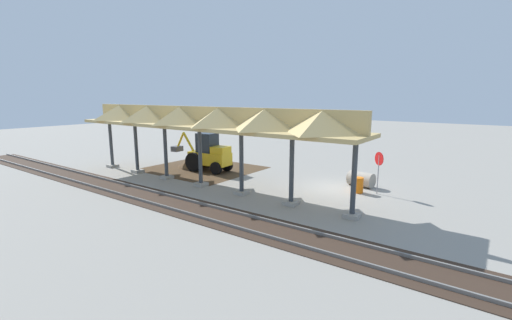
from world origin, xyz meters
TOP-DOWN VIEW (x-y plane):
  - ground_plane at (0.00, 0.00)m, footprint 120.00×120.00m
  - dirt_work_zone at (10.64, 0.53)m, footprint 8.03×7.00m
  - platform_canopy at (7.13, 4.25)m, footprint 20.58×3.20m
  - rail_tracks at (0.00, 7.72)m, footprint 60.00×2.58m
  - stop_sign at (-2.31, -0.36)m, footprint 0.62×0.49m
  - backhoe at (9.77, 0.81)m, footprint 5.24×1.91m
  - dirt_mound at (11.65, 0.27)m, footprint 5.72×5.72m
  - concrete_pipe at (-0.99, -1.45)m, footprint 1.67×1.16m
  - traffic_barrel at (-1.35, 0.02)m, footprint 0.56×0.56m

SIDE VIEW (x-z plane):
  - ground_plane at x=0.00m, z-range 0.00..0.00m
  - dirt_mound at x=11.65m, z-range -0.90..0.90m
  - dirt_work_zone at x=10.64m, z-range 0.00..0.01m
  - rail_tracks at x=0.00m, z-range -0.05..0.10m
  - traffic_barrel at x=-1.35m, z-range 0.00..0.90m
  - concrete_pipe at x=-0.99m, z-range 0.00..0.91m
  - backhoe at x=9.77m, z-range -0.14..2.68m
  - stop_sign at x=-2.31m, z-range 0.54..2.96m
  - platform_canopy at x=7.13m, z-range 1.71..6.61m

